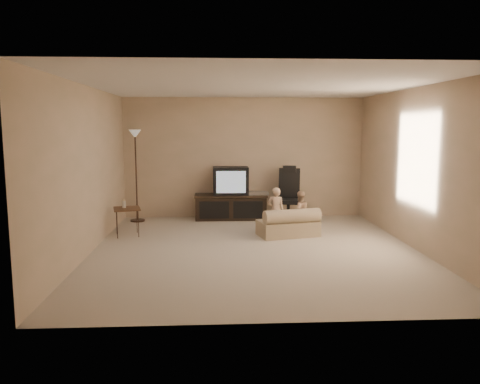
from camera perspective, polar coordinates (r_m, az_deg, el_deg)
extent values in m
plane|color=#B1A38D|center=(7.32, 1.82, -7.04)|extent=(5.50, 5.50, 0.00)
plane|color=silver|center=(7.10, 1.91, 12.84)|extent=(5.50, 5.50, 0.00)
plane|color=tan|center=(9.84, 0.48, 4.19)|extent=(5.00, 0.00, 5.00)
plane|color=tan|center=(4.39, 4.95, -0.49)|extent=(5.00, 0.00, 5.00)
plane|color=tan|center=(7.32, -18.04, 2.52)|extent=(0.00, 5.50, 5.50)
plane|color=tan|center=(7.73, 20.68, 2.66)|extent=(0.00, 5.50, 5.50)
cube|color=black|center=(9.69, -1.14, -1.94)|extent=(1.44, 0.52, 0.46)
cube|color=black|center=(9.64, -1.14, -0.41)|extent=(1.48, 0.56, 0.04)
cube|color=black|center=(9.42, -3.15, -2.20)|extent=(0.60, 0.02, 0.35)
cube|color=black|center=(9.44, 0.97, -2.17)|extent=(0.60, 0.02, 0.35)
cube|color=black|center=(9.63, -1.15, 1.40)|extent=(0.72, 0.52, 0.57)
cube|color=white|center=(9.36, -1.10, 1.22)|extent=(0.59, 0.01, 0.44)
cube|color=silver|center=(9.62, 2.24, -0.12)|extent=(0.41, 0.29, 0.06)
cylinder|color=black|center=(9.41, 5.89, -2.33)|extent=(0.06, 0.06, 0.36)
cube|color=black|center=(9.38, 5.91, -1.10)|extent=(0.53, 0.53, 0.08)
cube|color=black|center=(9.55, 6.03, 1.04)|extent=(0.45, 0.25, 0.63)
cube|color=black|center=(9.52, 6.06, 2.79)|extent=(0.28, 0.15, 0.14)
cube|color=black|center=(9.38, 4.46, -0.05)|extent=(0.12, 0.26, 0.04)
cube|color=black|center=(9.34, 7.39, -0.12)|extent=(0.12, 0.26, 0.04)
cube|color=brown|center=(8.39, -13.63, -1.99)|extent=(0.53, 0.53, 0.03)
cylinder|color=#301F15|center=(8.25, -14.74, -3.89)|extent=(0.01, 0.01, 0.49)
cylinder|color=#301F15|center=(8.27, -12.28, -3.78)|extent=(0.01, 0.01, 0.49)
cylinder|color=#301F15|center=(8.60, -14.82, -3.42)|extent=(0.01, 0.01, 0.49)
cylinder|color=#301F15|center=(8.62, -12.46, -3.32)|extent=(0.01, 0.01, 0.49)
cylinder|color=beige|center=(8.41, -13.96, -1.46)|extent=(0.06, 0.06, 0.12)
cone|color=#D5BB8B|center=(8.40, -13.98, -0.89)|extent=(0.05, 0.05, 0.04)
cylinder|color=#301F15|center=(9.71, -12.38, -3.40)|extent=(0.29, 0.29, 0.03)
cylinder|color=#301F15|center=(9.58, -12.53, 1.67)|extent=(0.03, 0.03, 1.74)
cone|color=beige|center=(9.53, -12.69, 6.94)|extent=(0.25, 0.25, 0.16)
cube|color=gray|center=(8.26, 5.86, -4.40)|extent=(1.12, 0.77, 0.27)
cylinder|color=gray|center=(8.05, 6.37, -2.97)|extent=(1.03, 0.47, 0.24)
imported|color=tan|center=(8.36, 4.36, -2.26)|extent=(0.31, 0.23, 0.83)
imported|color=tan|center=(8.44, 7.29, -2.45)|extent=(0.41, 0.28, 0.76)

